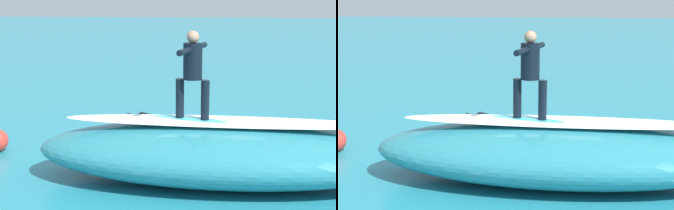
% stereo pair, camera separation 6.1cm
% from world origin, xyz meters
% --- Properties ---
extents(ground_plane, '(120.00, 120.00, 0.00)m').
position_xyz_m(ground_plane, '(0.00, 0.00, 0.00)').
color(ground_plane, teal).
extents(wave_crest, '(7.16, 2.84, 1.15)m').
position_xyz_m(wave_crest, '(-0.29, 2.01, 0.57)').
color(wave_crest, teal).
rests_on(wave_crest, ground_plane).
extents(wave_foam_lip, '(6.04, 1.12, 0.08)m').
position_xyz_m(wave_foam_lip, '(-0.29, 2.01, 1.19)').
color(wave_foam_lip, white).
rests_on(wave_foam_lip, wave_crest).
extents(surfboard_riding, '(2.05, 0.97, 0.09)m').
position_xyz_m(surfboard_riding, '(0.28, 1.99, 1.19)').
color(surfboard_riding, '#33B2D1').
rests_on(surfboard_riding, wave_crest).
extents(surfer_riding, '(0.63, 1.52, 1.64)m').
position_xyz_m(surfer_riding, '(0.28, 1.99, 2.19)').
color(surfer_riding, black).
rests_on(surfer_riding, surfboard_riding).
extents(surfboard_paddling, '(1.99, 1.89, 0.10)m').
position_xyz_m(surfboard_paddling, '(1.52, -1.88, 0.05)').
color(surfboard_paddling, yellow).
rests_on(surfboard_paddling, ground_plane).
extents(surfer_paddling, '(1.35, 1.26, 0.30)m').
position_xyz_m(surfer_paddling, '(1.62, -1.97, 0.22)').
color(surfer_paddling, black).
rests_on(surfer_paddling, surfboard_paddling).
extents(foam_patch_far, '(0.88, 0.89, 0.10)m').
position_xyz_m(foam_patch_far, '(-0.65, 1.79, 0.05)').
color(foam_patch_far, white).
rests_on(foam_patch_far, ground_plane).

